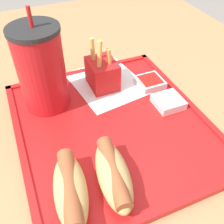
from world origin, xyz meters
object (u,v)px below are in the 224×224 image
at_px(fries_carton, 101,74).
at_px(sauce_cup_mayo, 168,101).
at_px(sauce_cup_ketchup, 150,82).
at_px(hot_dog_far, 70,189).
at_px(hot_dog_near, 113,174).
at_px(soda_cup, 41,69).

relative_size(fries_carton, sauce_cup_mayo, 2.14).
bearing_deg(sauce_cup_mayo, sauce_cup_ketchup, 2.13).
distance_m(hot_dog_far, sauce_cup_mayo, 0.28).
relative_size(hot_dog_near, sauce_cup_mayo, 2.47).
relative_size(hot_dog_near, sauce_cup_ketchup, 2.47).
bearing_deg(sauce_cup_ketchup, fries_carton, 68.30).
bearing_deg(fries_carton, hot_dog_near, 163.03).
bearing_deg(sauce_cup_ketchup, hot_dog_near, 138.76).
distance_m(soda_cup, fries_carton, 0.13).
bearing_deg(fries_carton, sauce_cup_mayo, -137.48).
bearing_deg(hot_dog_far, fries_carton, -30.39).
distance_m(soda_cup, hot_dog_far, 0.24).
height_order(hot_dog_far, sauce_cup_ketchup, hot_dog_far).
bearing_deg(sauce_cup_mayo, fries_carton, 42.52).
distance_m(hot_dog_near, sauce_cup_mayo, 0.22).
relative_size(hot_dog_near, fries_carton, 1.15).
bearing_deg(sauce_cup_mayo, hot_dog_near, 125.37).
distance_m(soda_cup, sauce_cup_mayo, 0.26).
height_order(fries_carton, sauce_cup_mayo, fries_carton).
bearing_deg(soda_cup, hot_dog_far, 175.88).
distance_m(fries_carton, sauce_cup_mayo, 0.16).
xyz_separation_m(hot_dog_far, hot_dog_near, (-0.00, -0.07, -0.00)).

